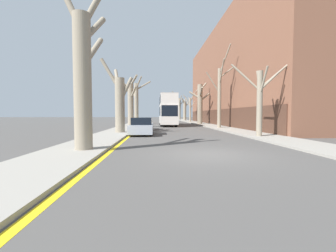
{
  "coord_description": "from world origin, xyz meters",
  "views": [
    {
      "loc": [
        -2.24,
        -9.43,
        1.71
      ],
      "look_at": [
        -0.63,
        20.21,
        0.2
      ],
      "focal_mm": 24.0,
      "sensor_mm": 36.0,
      "label": 1
    }
  ],
  "objects_px": {
    "street_tree_right_4": "(185,110)",
    "street_tree_right_5": "(179,107)",
    "street_tree_left_0": "(83,71)",
    "street_tree_left_2": "(130,102)",
    "street_tree_right_0": "(260,99)",
    "street_tree_right_3": "(190,108)",
    "parked_car_0": "(142,127)",
    "street_tree_left_3": "(137,102)",
    "street_tree_left_1": "(119,101)",
    "double_decker_bus": "(168,109)",
    "street_tree_right_2": "(200,103)",
    "street_tree_right_1": "(220,94)",
    "parked_car_1": "(145,124)"
  },
  "relations": [
    {
      "from": "street_tree_left_1",
      "to": "street_tree_left_3",
      "type": "bearing_deg",
      "value": 90.16
    },
    {
      "from": "street_tree_right_1",
      "to": "double_decker_bus",
      "type": "xyz_separation_m",
      "value": [
        -6.01,
        7.64,
        -1.6
      ]
    },
    {
      "from": "street_tree_right_5",
      "to": "parked_car_0",
      "type": "relative_size",
      "value": 2.09
    },
    {
      "from": "street_tree_right_1",
      "to": "parked_car_1",
      "type": "distance_m",
      "value": 9.95
    },
    {
      "from": "street_tree_left_1",
      "to": "street_tree_right_3",
      "type": "height_order",
      "value": "street_tree_right_3"
    },
    {
      "from": "street_tree_left_3",
      "to": "parked_car_0",
      "type": "relative_size",
      "value": 1.84
    },
    {
      "from": "street_tree_left_2",
      "to": "street_tree_right_0",
      "type": "relative_size",
      "value": 1.25
    },
    {
      "from": "street_tree_left_1",
      "to": "parked_car_1",
      "type": "bearing_deg",
      "value": 65.87
    },
    {
      "from": "street_tree_left_2",
      "to": "street_tree_left_3",
      "type": "xyz_separation_m",
      "value": [
        0.08,
        9.34,
        0.57
      ]
    },
    {
      "from": "double_decker_bus",
      "to": "street_tree_left_1",
      "type": "bearing_deg",
      "value": -109.58
    },
    {
      "from": "street_tree_right_1",
      "to": "street_tree_right_0",
      "type": "bearing_deg",
      "value": -90.72
    },
    {
      "from": "street_tree_right_4",
      "to": "street_tree_left_1",
      "type": "bearing_deg",
      "value": -105.47
    },
    {
      "from": "double_decker_bus",
      "to": "street_tree_right_5",
      "type": "bearing_deg",
      "value": 81.19
    },
    {
      "from": "street_tree_left_2",
      "to": "street_tree_right_5",
      "type": "height_order",
      "value": "street_tree_right_5"
    },
    {
      "from": "street_tree_left_0",
      "to": "street_tree_right_2",
      "type": "distance_m",
      "value": 30.16
    },
    {
      "from": "street_tree_right_5",
      "to": "parked_car_0",
      "type": "distance_m",
      "value": 54.31
    },
    {
      "from": "street_tree_left_2",
      "to": "street_tree_left_3",
      "type": "bearing_deg",
      "value": 89.5
    },
    {
      "from": "street_tree_left_3",
      "to": "street_tree_right_1",
      "type": "bearing_deg",
      "value": -47.42
    },
    {
      "from": "street_tree_left_1",
      "to": "double_decker_bus",
      "type": "distance_m",
      "value": 15.28
    },
    {
      "from": "parked_car_0",
      "to": "parked_car_1",
      "type": "xyz_separation_m",
      "value": [
        -0.0,
        6.01,
        -0.03
      ]
    },
    {
      "from": "street_tree_left_1",
      "to": "double_decker_bus",
      "type": "bearing_deg",
      "value": 70.42
    },
    {
      "from": "street_tree_left_0",
      "to": "street_tree_right_4",
      "type": "relative_size",
      "value": 1.3
    },
    {
      "from": "street_tree_left_1",
      "to": "double_decker_bus",
      "type": "height_order",
      "value": "street_tree_left_1"
    },
    {
      "from": "street_tree_right_3",
      "to": "street_tree_right_4",
      "type": "bearing_deg",
      "value": 89.32
    },
    {
      "from": "parked_car_1",
      "to": "street_tree_left_3",
      "type": "bearing_deg",
      "value": 98.52
    },
    {
      "from": "street_tree_left_2",
      "to": "street_tree_right_1",
      "type": "height_order",
      "value": "street_tree_right_1"
    },
    {
      "from": "street_tree_right_2",
      "to": "street_tree_right_3",
      "type": "relative_size",
      "value": 0.98
    },
    {
      "from": "street_tree_right_4",
      "to": "street_tree_right_5",
      "type": "bearing_deg",
      "value": 91.54
    },
    {
      "from": "street_tree_left_0",
      "to": "street_tree_right_3",
      "type": "distance_m",
      "value": 42.06
    },
    {
      "from": "double_decker_bus",
      "to": "street_tree_right_3",
      "type": "bearing_deg",
      "value": 69.5
    },
    {
      "from": "street_tree_right_1",
      "to": "street_tree_left_3",
      "type": "bearing_deg",
      "value": 132.58
    },
    {
      "from": "street_tree_right_1",
      "to": "street_tree_right_2",
      "type": "height_order",
      "value": "street_tree_right_1"
    },
    {
      "from": "street_tree_right_5",
      "to": "street_tree_left_3",
      "type": "bearing_deg",
      "value": -108.36
    },
    {
      "from": "street_tree_left_1",
      "to": "street_tree_right_1",
      "type": "distance_m",
      "value": 13.09
    },
    {
      "from": "parked_car_0",
      "to": "street_tree_right_3",
      "type": "bearing_deg",
      "value": 74.13
    },
    {
      "from": "street_tree_left_3",
      "to": "street_tree_right_2",
      "type": "distance_m",
      "value": 11.04
    },
    {
      "from": "street_tree_left_2",
      "to": "street_tree_right_0",
      "type": "bearing_deg",
      "value": -51.31
    },
    {
      "from": "street_tree_left_0",
      "to": "street_tree_right_0",
      "type": "distance_m",
      "value": 12.46
    },
    {
      "from": "street_tree_left_3",
      "to": "street_tree_right_3",
      "type": "height_order",
      "value": "street_tree_left_3"
    },
    {
      "from": "street_tree_right_5",
      "to": "street_tree_left_0",
      "type": "bearing_deg",
      "value": -100.06
    },
    {
      "from": "street_tree_left_0",
      "to": "parked_car_0",
      "type": "distance_m",
      "value": 9.41
    },
    {
      "from": "street_tree_left_1",
      "to": "double_decker_bus",
      "type": "relative_size",
      "value": 0.63
    },
    {
      "from": "double_decker_bus",
      "to": "parked_car_1",
      "type": "distance_m",
      "value": 10.39
    },
    {
      "from": "street_tree_left_0",
      "to": "double_decker_bus",
      "type": "bearing_deg",
      "value": 78.04
    },
    {
      "from": "street_tree_right_0",
      "to": "double_decker_bus",
      "type": "xyz_separation_m",
      "value": [
        -5.87,
        18.7,
        -0.27
      ]
    },
    {
      "from": "street_tree_left_1",
      "to": "street_tree_right_5",
      "type": "relative_size",
      "value": 0.72
    },
    {
      "from": "street_tree_left_2",
      "to": "street_tree_right_1",
      "type": "xyz_separation_m",
      "value": [
        11.26,
        -2.83,
        0.85
      ]
    },
    {
      "from": "street_tree_right_0",
      "to": "parked_car_0",
      "type": "height_order",
      "value": "street_tree_right_0"
    },
    {
      "from": "street_tree_right_2",
      "to": "double_decker_bus",
      "type": "xyz_separation_m",
      "value": [
        -5.83,
        -3.67,
        -1.11
      ]
    },
    {
      "from": "street_tree_right_0",
      "to": "street_tree_right_5",
      "type": "height_order",
      "value": "street_tree_right_5"
    }
  ]
}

